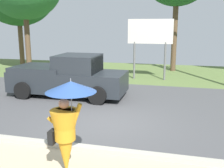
{
  "coord_description": "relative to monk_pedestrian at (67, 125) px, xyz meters",
  "views": [
    {
      "loc": [
        2.32,
        -8.03,
        3.17
      ],
      "look_at": [
        0.04,
        1.0,
        1.1
      ],
      "focal_mm": 42.78,
      "sensor_mm": 36.0,
      "label": 1
    }
  ],
  "objects": [
    {
      "name": "ground_plane",
      "position": [
        -0.11,
        6.13,
        -1.17
      ],
      "size": [
        40.0,
        22.0,
        0.2
      ],
      "color": "#4C4C4F"
    },
    {
      "name": "monk_pedestrian",
      "position": [
        0.0,
        0.0,
        0.0
      ],
      "size": [
        1.09,
        1.04,
        2.13
      ],
      "rotation": [
        0.0,
        0.0,
        0.29
      ],
      "color": "orange",
      "rests_on": "ground_plane"
    },
    {
      "name": "roadside_billboard",
      "position": [
        0.52,
        10.81,
        1.43
      ],
      "size": [
        2.6,
        0.12,
        3.5
      ],
      "color": "slate",
      "rests_on": "ground_plane"
    },
    {
      "name": "pickup_truck",
      "position": [
        -2.59,
        6.13,
        -0.25
      ],
      "size": [
        5.2,
        2.28,
        1.88
      ],
      "rotation": [
        0.0,
        0.0,
        -0.01
      ],
      "color": "#23282D",
      "rests_on": "ground_plane"
    }
  ]
}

